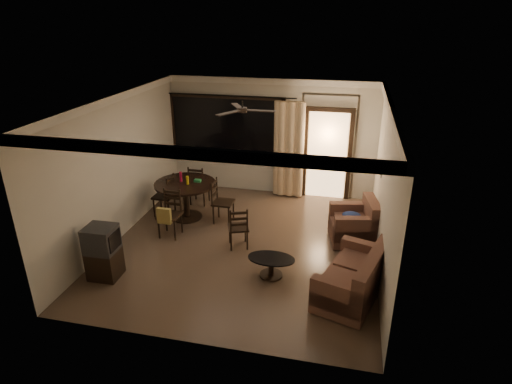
% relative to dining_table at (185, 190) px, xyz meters
% --- Properties ---
extents(ground, '(5.50, 5.50, 0.00)m').
position_rel_dining_table_xyz_m(ground, '(1.52, -0.89, -0.65)').
color(ground, '#7F6651').
rests_on(ground, ground).
extents(room_shell, '(5.50, 6.70, 5.50)m').
position_rel_dining_table_xyz_m(room_shell, '(2.11, 0.88, 1.18)').
color(room_shell, beige).
rests_on(room_shell, ground).
extents(dining_table, '(1.31, 1.31, 1.04)m').
position_rel_dining_table_xyz_m(dining_table, '(0.00, 0.00, 0.00)').
color(dining_table, black).
rests_on(dining_table, ground).
extents(dining_chair_west, '(0.43, 0.43, 0.95)m').
position_rel_dining_table_xyz_m(dining_chair_west, '(-0.52, 0.02, -0.36)').
color(dining_chair_west, black).
rests_on(dining_chair_west, ground).
extents(dining_chair_east, '(0.43, 0.43, 0.95)m').
position_rel_dining_table_xyz_m(dining_chair_east, '(0.84, -0.02, -0.36)').
color(dining_chair_east, black).
rests_on(dining_chair_east, ground).
extents(dining_chair_south, '(0.43, 0.49, 0.95)m').
position_rel_dining_table_xyz_m(dining_chair_south, '(-0.02, -0.86, -0.34)').
color(dining_chair_south, black).
rests_on(dining_chair_south, ground).
extents(dining_chair_north, '(0.43, 0.43, 0.95)m').
position_rel_dining_table_xyz_m(dining_chair_north, '(0.02, 0.79, -0.36)').
color(dining_chair_north, black).
rests_on(dining_chair_north, ground).
extents(tv_cabinet, '(0.52, 0.46, 0.95)m').
position_rel_dining_table_xyz_m(tv_cabinet, '(-0.53, -2.45, -0.17)').
color(tv_cabinet, black).
rests_on(tv_cabinet, ground).
extents(sofa, '(1.22, 1.68, 0.81)m').
position_rel_dining_table_xyz_m(sofa, '(3.63, -2.09, -0.32)').
color(sofa, '#41241E').
rests_on(sofa, ground).
extents(armchair, '(1.00, 1.00, 0.86)m').
position_rel_dining_table_xyz_m(armchair, '(3.62, -0.25, -0.29)').
color(armchair, '#41241E').
rests_on(armchair, ground).
extents(coffee_table, '(0.81, 0.49, 0.36)m').
position_rel_dining_table_xyz_m(coffee_table, '(2.23, -1.81, -0.41)').
color(coffee_table, black).
rests_on(coffee_table, ground).
extents(side_chair, '(0.49, 0.49, 0.86)m').
position_rel_dining_table_xyz_m(side_chair, '(1.43, -0.98, -0.39)').
color(side_chair, black).
rests_on(side_chair, ground).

